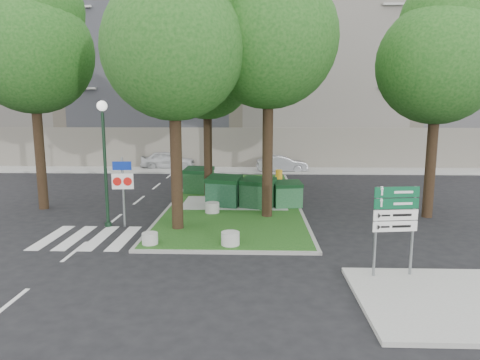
{
  "coord_description": "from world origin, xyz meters",
  "views": [
    {
      "loc": [
        1.43,
        -13.41,
        4.7
      ],
      "look_at": [
        0.9,
        2.58,
        2.0
      ],
      "focal_mm": 32.0,
      "sensor_mm": 36.0,
      "label": 1
    }
  ],
  "objects_px": {
    "bollard_left": "(150,238)",
    "bollard_mid": "(212,208)",
    "tree_median_mid": "(209,63)",
    "dumpster_c": "(258,193)",
    "dumpster_a": "(199,180)",
    "street_lamp": "(104,149)",
    "car_silver": "(282,164)",
    "dumpster_d": "(287,194)",
    "traffic_sign_pole": "(123,183)",
    "directional_sign": "(395,217)",
    "tree_median_near_right": "(271,25)",
    "bollard_right": "(230,238)",
    "litter_bin": "(279,176)",
    "tree_street_left": "(34,41)",
    "dumpster_b": "(224,191)",
    "car_white": "(168,160)",
    "tree_median_far": "(270,44)",
    "tree_median_near_left": "(176,34)",
    "tree_street_right": "(441,52)"
  },
  "relations": [
    {
      "from": "tree_median_near_right",
      "to": "car_white",
      "type": "distance_m",
      "value": 18.18
    },
    {
      "from": "dumpster_a",
      "to": "dumpster_c",
      "type": "distance_m",
      "value": 4.7
    },
    {
      "from": "tree_median_mid",
      "to": "dumpster_c",
      "type": "xyz_separation_m",
      "value": [
        2.53,
        -2.98,
        -6.18
      ]
    },
    {
      "from": "dumpster_d",
      "to": "directional_sign",
      "type": "height_order",
      "value": "directional_sign"
    },
    {
      "from": "bollard_left",
      "to": "dumpster_c",
      "type": "bearing_deg",
      "value": 56.34
    },
    {
      "from": "bollard_right",
      "to": "litter_bin",
      "type": "bearing_deg",
      "value": 79.51
    },
    {
      "from": "tree_median_far",
      "to": "tree_street_left",
      "type": "height_order",
      "value": "tree_median_far"
    },
    {
      "from": "tree_median_near_right",
      "to": "bollard_mid",
      "type": "bearing_deg",
      "value": 170.0
    },
    {
      "from": "traffic_sign_pole",
      "to": "dumpster_b",
      "type": "bearing_deg",
      "value": 38.31
    },
    {
      "from": "traffic_sign_pole",
      "to": "dumpster_a",
      "type": "bearing_deg",
      "value": 67.98
    },
    {
      "from": "tree_street_left",
      "to": "dumpster_a",
      "type": "height_order",
      "value": "tree_street_left"
    },
    {
      "from": "street_lamp",
      "to": "dumpster_c",
      "type": "bearing_deg",
      "value": 26.98
    },
    {
      "from": "tree_median_near_left",
      "to": "bollard_left",
      "type": "distance_m",
      "value": 7.33
    },
    {
      "from": "traffic_sign_pole",
      "to": "street_lamp",
      "type": "bearing_deg",
      "value": 174.93
    },
    {
      "from": "traffic_sign_pole",
      "to": "bollard_right",
      "type": "bearing_deg",
      "value": -33.56
    },
    {
      "from": "litter_bin",
      "to": "car_silver",
      "type": "bearing_deg",
      "value": 84.17
    },
    {
      "from": "tree_median_mid",
      "to": "bollard_right",
      "type": "height_order",
      "value": "tree_median_mid"
    },
    {
      "from": "tree_median_near_right",
      "to": "dumpster_b",
      "type": "xyz_separation_m",
      "value": [
        -2.07,
        1.83,
        -7.17
      ]
    },
    {
      "from": "dumpster_a",
      "to": "car_white",
      "type": "xyz_separation_m",
      "value": [
        -3.7,
        9.97,
        -0.09
      ]
    },
    {
      "from": "dumpster_a",
      "to": "dumpster_d",
      "type": "distance_m",
      "value": 5.61
    },
    {
      "from": "dumpster_c",
      "to": "bollard_mid",
      "type": "xyz_separation_m",
      "value": [
        -2.03,
        -1.08,
        -0.45
      ]
    },
    {
      "from": "tree_median_near_right",
      "to": "tree_street_left",
      "type": "relative_size",
      "value": 1.04
    },
    {
      "from": "bollard_mid",
      "to": "car_silver",
      "type": "distance_m",
      "value": 13.66
    },
    {
      "from": "dumpster_a",
      "to": "dumpster_b",
      "type": "relative_size",
      "value": 0.94
    },
    {
      "from": "dumpster_d",
      "to": "bollard_mid",
      "type": "height_order",
      "value": "dumpster_d"
    },
    {
      "from": "tree_median_mid",
      "to": "tree_street_right",
      "type": "relative_size",
      "value": 0.99
    },
    {
      "from": "tree_street_left",
      "to": "car_silver",
      "type": "bearing_deg",
      "value": 45.26
    },
    {
      "from": "bollard_right",
      "to": "tree_street_left",
      "type": "bearing_deg",
      "value": 148.46
    },
    {
      "from": "tree_median_mid",
      "to": "dumpster_c",
      "type": "relative_size",
      "value": 5.53
    },
    {
      "from": "tree_median_mid",
      "to": "dumpster_c",
      "type": "bearing_deg",
      "value": -49.67
    },
    {
      "from": "tree_median_near_right",
      "to": "dumpster_a",
      "type": "xyz_separation_m",
      "value": [
        -3.67,
        4.97,
        -7.19
      ]
    },
    {
      "from": "tree_median_near_right",
      "to": "bollard_right",
      "type": "height_order",
      "value": "tree_median_near_right"
    },
    {
      "from": "tree_median_far",
      "to": "dumpster_b",
      "type": "bearing_deg",
      "value": -111.83
    },
    {
      "from": "bollard_right",
      "to": "car_silver",
      "type": "relative_size",
      "value": 0.17
    },
    {
      "from": "tree_median_near_right",
      "to": "traffic_sign_pole",
      "type": "distance_m",
      "value": 8.63
    },
    {
      "from": "car_silver",
      "to": "traffic_sign_pole",
      "type": "bearing_deg",
      "value": 149.54
    },
    {
      "from": "tree_median_far",
      "to": "bollard_left",
      "type": "bearing_deg",
      "value": -110.79
    },
    {
      "from": "bollard_left",
      "to": "traffic_sign_pole",
      "type": "xyz_separation_m",
      "value": [
        -1.63,
        2.5,
        1.49
      ]
    },
    {
      "from": "tree_median_far",
      "to": "bollard_left",
      "type": "distance_m",
      "value": 14.73
    },
    {
      "from": "tree_median_near_right",
      "to": "tree_street_left",
      "type": "bearing_deg",
      "value": 171.87
    },
    {
      "from": "dumpster_a",
      "to": "traffic_sign_pole",
      "type": "height_order",
      "value": "traffic_sign_pole"
    },
    {
      "from": "directional_sign",
      "to": "car_silver",
      "type": "height_order",
      "value": "directional_sign"
    },
    {
      "from": "bollard_left",
      "to": "tree_street_left",
      "type": "bearing_deg",
      "value": 138.63
    },
    {
      "from": "litter_bin",
      "to": "bollard_left",
      "type": "bearing_deg",
      "value": -111.83
    },
    {
      "from": "litter_bin",
      "to": "street_lamp",
      "type": "height_order",
      "value": "street_lamp"
    },
    {
      "from": "bollard_right",
      "to": "traffic_sign_pole",
      "type": "xyz_separation_m",
      "value": [
        -4.38,
        2.5,
        1.46
      ]
    },
    {
      "from": "dumpster_a",
      "to": "street_lamp",
      "type": "relative_size",
      "value": 0.34
    },
    {
      "from": "litter_bin",
      "to": "directional_sign",
      "type": "height_order",
      "value": "directional_sign"
    },
    {
      "from": "dumpster_b",
      "to": "bollard_right",
      "type": "relative_size",
      "value": 2.9
    },
    {
      "from": "bollard_left",
      "to": "bollard_mid",
      "type": "xyz_separation_m",
      "value": [
        1.69,
        4.5,
        0.03
      ]
    }
  ]
}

